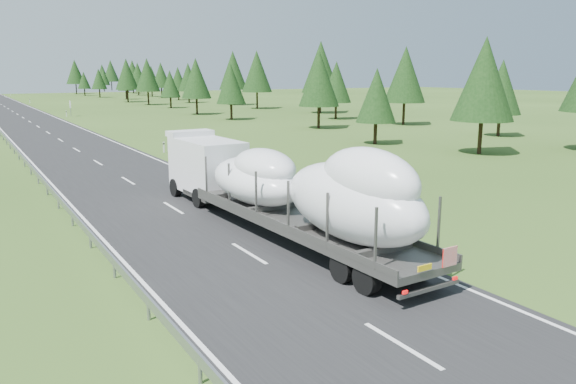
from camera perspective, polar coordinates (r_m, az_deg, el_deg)
ground at (r=22.67m, az=-3.99°, el=-6.28°), size 400.00×400.00×0.00m
road_surface at (r=119.87m, az=-26.24°, el=7.40°), size 10.00×400.00×0.02m
marker_posts at (r=175.14m, az=-25.68°, el=8.70°), size 0.13×350.08×1.00m
highway_sign at (r=100.82m, az=-21.25°, el=8.19°), size 0.08×0.90×2.60m
tree_line_right at (r=124.23m, az=-7.59°, el=11.79°), size 26.96×268.78×12.65m
boat_truck at (r=24.73m, az=-0.98°, el=0.87°), size 3.32×20.31×4.61m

